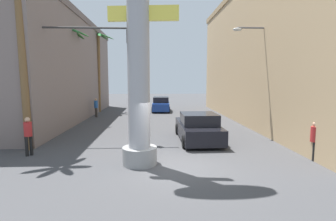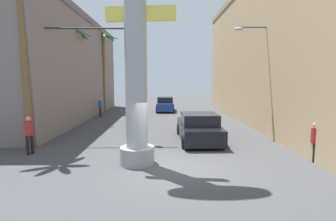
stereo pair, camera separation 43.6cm
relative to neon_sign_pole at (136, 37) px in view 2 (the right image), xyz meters
The scene contains 14 objects.
ground_plane 10.95m from the neon_sign_pole, 82.35° to the left, with size 89.50×89.50×0.00m, color #424244.
building_left 16.00m from the neon_sign_pole, 124.58° to the left, with size 7.74×21.57×8.78m.
building_right 15.66m from the neon_sign_pole, 41.77° to the left, with size 9.14×25.25×10.84m.
neon_sign_pole is the anchor object (origin of this frame).
street_lamp 9.48m from the neon_sign_pole, 36.43° to the left, with size 2.86×0.28×6.62m.
traffic_light_mast 5.74m from the neon_sign_pole, 131.55° to the left, with size 5.63×0.32×6.23m.
car_lead 6.61m from the neon_sign_pole, 53.22° to the left, with size 2.21×4.92×1.56m.
car_far 18.53m from the neon_sign_pole, 85.90° to the left, with size 2.02×4.39×1.56m.
palm_tree_near_left 6.26m from the neon_sign_pole, 155.43° to the left, with size 2.67×2.72×9.67m.
palm_tree_mid_left 11.47m from the neon_sign_pole, 119.37° to the left, with size 2.89×2.93×7.31m.
palm_tree_far_left 18.50m from the neon_sign_pole, 106.32° to the left, with size 2.92×3.07×8.26m.
pedestrian_curb_left 6.55m from the neon_sign_pole, 163.84° to the left, with size 0.48×0.48×1.74m.
pedestrian_by_sign 8.30m from the neon_sign_pole, ahead, with size 0.44×0.44×1.66m.
pedestrian_far_left 15.07m from the neon_sign_pole, 108.99° to the left, with size 0.48×0.48×1.72m.
Camera 2 is at (-0.25, -9.93, 3.36)m, focal length 28.00 mm.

